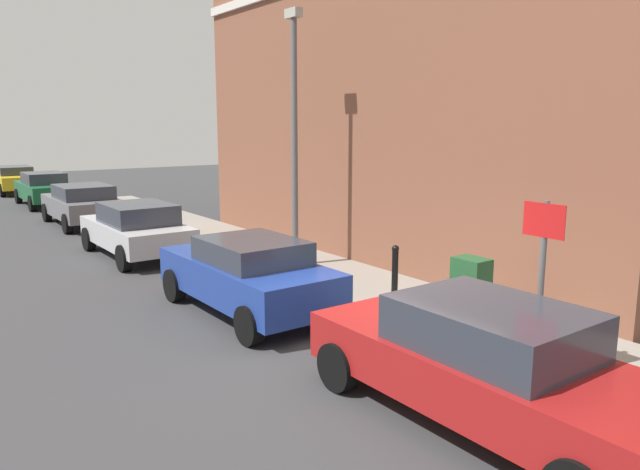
% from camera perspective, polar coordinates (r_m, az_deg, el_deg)
% --- Properties ---
extents(ground, '(80.00, 80.00, 0.00)m').
position_cam_1_polar(ground, '(9.05, 6.35, -11.58)').
color(ground, '#38383A').
extents(sidewalk, '(2.48, 30.00, 0.15)m').
position_cam_1_polar(sidewalk, '(14.75, -3.62, -2.47)').
color(sidewalk, gray).
rests_on(sidewalk, ground).
extents(corner_building, '(8.10, 13.91, 9.97)m').
position_cam_1_polar(corner_building, '(17.08, 13.82, 15.61)').
color(corner_building, brown).
rests_on(corner_building, ground).
extents(car_red, '(1.85, 4.44, 1.44)m').
position_cam_1_polar(car_red, '(7.13, 15.56, -11.70)').
color(car_red, maroon).
rests_on(car_red, ground).
extents(car_blue, '(1.84, 4.03, 1.40)m').
position_cam_1_polar(car_blue, '(10.86, -6.92, -3.69)').
color(car_blue, navy).
rests_on(car_blue, ground).
extents(car_silver, '(1.89, 4.03, 1.40)m').
position_cam_1_polar(car_silver, '(16.10, -17.14, 0.58)').
color(car_silver, '#B7B7BC').
rests_on(car_silver, ground).
extents(car_grey, '(1.94, 4.06, 1.38)m').
position_cam_1_polar(car_grey, '(21.77, -21.76, 2.81)').
color(car_grey, slate).
rests_on(car_grey, ground).
extents(car_green, '(1.79, 4.13, 1.41)m').
position_cam_1_polar(car_green, '(27.57, -24.87, 4.07)').
color(car_green, '#195933').
rests_on(car_green, ground).
extents(car_yellow, '(1.89, 4.47, 1.33)m').
position_cam_1_polar(car_yellow, '(33.51, -27.17, 4.83)').
color(car_yellow, gold).
rests_on(car_yellow, ground).
extents(utility_cabinet, '(0.46, 0.61, 1.15)m').
position_cam_1_polar(utility_cabinet, '(9.93, 14.18, -5.64)').
color(utility_cabinet, '#1E4C28').
rests_on(utility_cabinet, sidewalk).
extents(bollard_near_cabinet, '(0.14, 0.14, 1.04)m').
position_cam_1_polar(bollard_near_cabinet, '(11.25, 7.18, -3.38)').
color(bollard_near_cabinet, black).
rests_on(bollard_near_cabinet, sidewalk).
extents(street_sign, '(0.08, 0.60, 2.30)m').
position_cam_1_polar(street_sign, '(8.19, 20.49, -2.38)').
color(street_sign, '#59595B').
rests_on(street_sign, sidewalk).
extents(lamppost, '(0.20, 0.44, 5.72)m').
position_cam_1_polar(lamppost, '(13.61, -2.46, 10.16)').
color(lamppost, '#59595B').
rests_on(lamppost, sidewalk).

